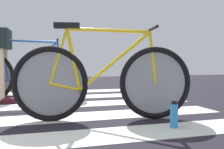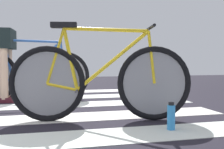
{
  "view_description": "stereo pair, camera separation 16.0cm",
  "coord_description": "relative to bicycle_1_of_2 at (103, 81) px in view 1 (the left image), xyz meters",
  "views": [
    {
      "loc": [
        0.51,
        -2.92,
        0.58
      ],
      "look_at": [
        1.34,
        -0.12,
        0.44
      ],
      "focal_mm": 41.34,
      "sensor_mm": 36.0,
      "label": 1
    },
    {
      "loc": [
        0.67,
        -2.92,
        0.58
      ],
      "look_at": [
        1.34,
        -0.12,
        0.44
      ],
      "focal_mm": 41.34,
      "sensor_mm": 36.0,
      "label": 2
    }
  ],
  "objects": [
    {
      "name": "bicycle_1_of_2",
      "position": [
        0.0,
        0.0,
        0.0
      ],
      "size": [
        1.72,
        0.55,
        0.93
      ],
      "rotation": [
        0.0,
        0.0,
        -0.18
      ],
      "color": "black",
      "rests_on": "ground"
    },
    {
      "name": "bicycle_2_of_2",
      "position": [
        -0.76,
        1.51,
        0.0
      ],
      "size": [
        1.74,
        0.52,
        0.93
      ],
      "rotation": [
        0.0,
        0.0,
        -0.07
      ],
      "color": "black",
      "rests_on": "ground"
    },
    {
      "name": "water_bottle",
      "position": [
        0.5,
        -0.47,
        -0.28
      ],
      "size": [
        0.07,
        0.07,
        0.23
      ],
      "color": "#318DDA",
      "rests_on": "ground"
    },
    {
      "name": "cyclist_2_of_2",
      "position": [
        -1.07,
        1.53,
        0.28
      ],
      "size": [
        0.34,
        0.43,
        1.03
      ],
      "rotation": [
        0.0,
        0.0,
        -0.07
      ],
      "color": "beige",
      "rests_on": "ground"
    }
  ]
}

